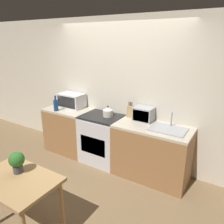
{
  "coord_description": "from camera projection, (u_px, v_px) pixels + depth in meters",
  "views": [
    {
      "loc": [
        1.94,
        -2.21,
        2.22
      ],
      "look_at": [
        0.11,
        0.75,
        1.05
      ],
      "focal_mm": 35.0,
      "sensor_mm": 36.0,
      "label": 1
    }
  ],
  "objects": [
    {
      "name": "stove_range",
      "position": [
        102.0,
        139.0,
        4.07
      ],
      "size": [
        0.73,
        0.62,
        0.9
      ],
      "color": "silver",
      "rests_on": "ground_plane"
    },
    {
      "name": "sink_basin",
      "position": [
        168.0,
        129.0,
        3.32
      ],
      "size": [
        0.54,
        0.39,
        0.24
      ],
      "color": "#999BA0",
      "rests_on": "counter_right_run"
    },
    {
      "name": "counter_right_run",
      "position": [
        151.0,
        152.0,
        3.59
      ],
      "size": [
        1.22,
        0.62,
        0.9
      ],
      "color": "olive",
      "rests_on": "ground_plane"
    },
    {
      "name": "bottle",
      "position": [
        56.0,
        105.0,
        4.18
      ],
      "size": [
        0.09,
        0.09,
        0.3
      ],
      "color": "navy",
      "rests_on": "counter_left_run"
    },
    {
      "name": "toaster_oven",
      "position": [
        144.0,
        114.0,
        3.66
      ],
      "size": [
        0.32,
        0.25,
        0.24
      ],
      "color": "#999BA0",
      "rests_on": "counter_right_run"
    },
    {
      "name": "knife_block",
      "position": [
        130.0,
        111.0,
        3.82
      ],
      "size": [
        0.11,
        0.06,
        0.28
      ],
      "color": "tan",
      "rests_on": "counter_right_run"
    },
    {
      "name": "microwave",
      "position": [
        72.0,
        100.0,
        4.4
      ],
      "size": [
        0.51,
        0.33,
        0.28
      ],
      "color": "silver",
      "rests_on": "counter_left_run"
    },
    {
      "name": "dining_table",
      "position": [
        18.0,
        186.0,
        2.46
      ],
      "size": [
        0.93,
        0.62,
        0.75
      ],
      "color": "tan",
      "rests_on": "ground_plane"
    },
    {
      "name": "potted_plant",
      "position": [
        17.0,
        161.0,
        2.49
      ],
      "size": [
        0.18,
        0.18,
        0.26
      ],
      "color": "#424247",
      "rests_on": "dining_table"
    },
    {
      "name": "ground_plane",
      "position": [
        81.0,
        186.0,
        3.45
      ],
      "size": [
        16.0,
        16.0,
        0.0
      ],
      "primitive_type": "plane",
      "color": "brown"
    },
    {
      "name": "wall_back",
      "position": [
        119.0,
        92.0,
        4.0
      ],
      "size": [
        10.0,
        0.06,
        2.6
      ],
      "color": "beige",
      "rests_on": "ground_plane"
    },
    {
      "name": "kettle",
      "position": [
        108.0,
        112.0,
        3.88
      ],
      "size": [
        0.18,
        0.18,
        0.2
      ],
      "color": "beige",
      "rests_on": "stove_range"
    },
    {
      "name": "counter_left_run",
      "position": [
        70.0,
        129.0,
        4.48
      ],
      "size": [
        0.9,
        0.62,
        0.9
      ],
      "color": "olive",
      "rests_on": "ground_plane"
    }
  ]
}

